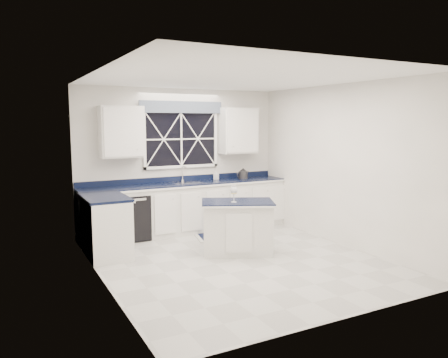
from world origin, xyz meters
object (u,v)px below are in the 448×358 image
dishwasher (130,216)px  wine_glass (234,191)px  island (237,227)px  soap_bottle (216,175)px  kettle (243,174)px  faucet (183,173)px

dishwasher → wine_glass: 2.13m
dishwasher → island: 2.05m
wine_glass → soap_bottle: size_ratio=1.50×
dishwasher → kettle: 2.43m
faucet → island: bearing=-84.1°
dishwasher → wine_glass: wine_glass is taller
dishwasher → kettle: bearing=1.4°
dishwasher → wine_glass: bearing=-54.6°
faucet → island: size_ratio=0.23×
faucet → soap_bottle: (0.71, -0.01, -0.07)m
dishwasher → soap_bottle: 1.92m
wine_glass → faucet: bearing=92.6°
dishwasher → wine_glass: size_ratio=3.15×
dishwasher → island: bearing=-51.2°
island → soap_bottle: soap_bottle is taller
wine_glass → soap_bottle: 1.95m
kettle → soap_bottle: kettle is taller
island → kettle: 2.06m
faucet → island: (0.18, -1.79, -0.68)m
kettle → wine_glass: kettle is taller
faucet → island: 1.93m
faucet → soap_bottle: 0.71m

